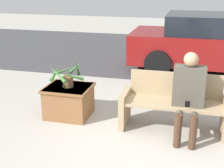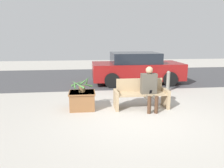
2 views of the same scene
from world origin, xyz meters
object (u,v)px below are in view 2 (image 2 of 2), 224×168
Objects in this scene: bench at (141,95)px; potted_plant at (82,85)px; planter_box at (82,100)px; parked_car at (136,68)px; person_seated at (149,86)px; bollard_post at (168,81)px.

bench is 2.51× the size of potted_plant.
bench is 2.12× the size of planter_box.
parked_car reaches higher than planter_box.
person_seated reaches higher than planter_box.
bench is 0.39m from person_seated.
bollard_post is (1.36, 2.05, -0.26)m from person_seated.
person_seated is 2.47m from bollard_post.
potted_plant is (-1.94, 0.23, 0.04)m from person_seated.
person_seated is 3.78m from parked_car.
potted_plant is 4.28m from parked_car.
planter_box is at bearing -124.57° from parked_car.
planter_box is (-1.94, 0.23, -0.40)m from person_seated.
parked_car is at bearing 79.10° from bench.
parked_car reaches higher than person_seated.
potted_plant is 0.79× the size of bollard_post.
person_seated is at bearing -42.35° from bench.
planter_box is 0.44m from potted_plant.
bollard_post is (3.31, 1.82, -0.30)m from potted_plant.
bench reaches higher than planter_box.
potted_plant reaches higher than planter_box.
bollard_post is (1.56, 1.86, 0.03)m from bench.
planter_box is at bearing 178.46° from bench.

